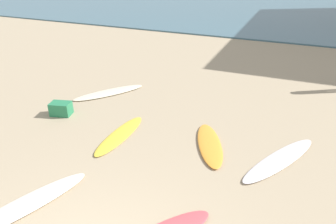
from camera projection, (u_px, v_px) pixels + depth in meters
surfboard_0 at (280, 159)px, 6.88m from camera, size 1.63×2.52×0.07m
surfboard_1 at (26, 205)px, 5.62m from camera, size 1.34×2.49×0.08m
surfboard_2 at (109, 92)px, 10.28m from camera, size 1.86×2.34×0.07m
surfboard_4 at (120, 135)px, 7.84m from camera, size 0.51×2.12×0.06m
surfboard_5 at (210, 144)px, 7.43m from camera, size 1.31×2.03×0.08m
beach_cooler at (61, 109)px, 8.84m from camera, size 0.65×0.53×0.38m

